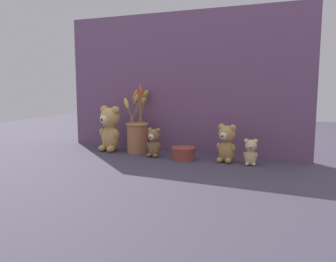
{
  "coord_description": "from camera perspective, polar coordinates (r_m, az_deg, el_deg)",
  "views": [
    {
      "loc": [
        0.71,
        -1.55,
        0.37
      ],
      "look_at": [
        0.0,
        0.02,
        0.13
      ],
      "focal_mm": 38.0,
      "sensor_mm": 36.0,
      "label": 1
    }
  ],
  "objects": [
    {
      "name": "ground_plane",
      "position": [
        1.75,
        -0.27,
        -4.25
      ],
      "size": [
        4.0,
        4.0,
        0.0
      ],
      "primitive_type": "plane",
      "color": "#3D3847"
    },
    {
      "name": "backdrop_wall",
      "position": [
        1.86,
        1.89,
        7.7
      ],
      "size": [
        1.33,
        0.02,
        0.72
      ],
      "color": "#704C70",
      "rests_on": "ground"
    },
    {
      "name": "teddy_bear_large",
      "position": [
        1.92,
        -9.32,
        0.54
      ],
      "size": [
        0.13,
        0.12,
        0.24
      ],
      "color": "tan",
      "rests_on": "ground"
    },
    {
      "name": "teddy_bear_medium",
      "position": [
        1.65,
        9.37,
        -1.82
      ],
      "size": [
        0.1,
        0.09,
        0.18
      ],
      "color": "tan",
      "rests_on": "ground"
    },
    {
      "name": "teddy_bear_small",
      "position": [
        1.75,
        -2.26,
        -1.73
      ],
      "size": [
        0.08,
        0.07,
        0.15
      ],
      "color": "olive",
      "rests_on": "ground"
    },
    {
      "name": "teddy_bear_tiny",
      "position": [
        1.62,
        13.13,
        -3.22
      ],
      "size": [
        0.07,
        0.06,
        0.12
      ],
      "color": "#DBBC84",
      "rests_on": "ground"
    },
    {
      "name": "flower_vase",
      "position": [
        1.87,
        -4.94,
        -0.37
      ],
      "size": [
        0.13,
        0.18,
        0.36
      ],
      "color": "#AD7047",
      "rests_on": "ground"
    },
    {
      "name": "decorative_tin_tall",
      "position": [
        1.7,
        2.47,
        -3.58
      ],
      "size": [
        0.11,
        0.11,
        0.06
      ],
      "color": "#993D33",
      "rests_on": "ground"
    }
  ]
}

